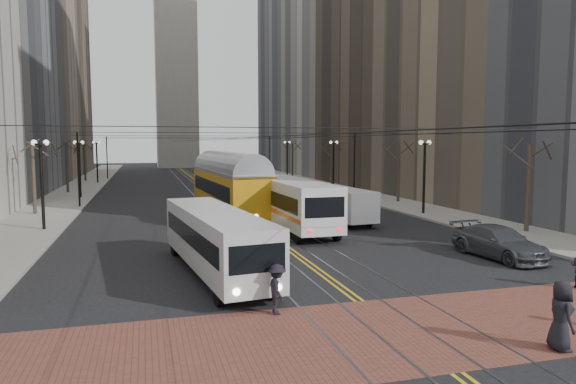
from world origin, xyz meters
TOP-DOWN VIEW (x-y plane):
  - ground at (0.00, 0.00)m, footprint 260.00×260.00m
  - sidewalk_left at (-15.00, 45.00)m, footprint 5.00×140.00m
  - sidewalk_right at (15.00, 45.00)m, footprint 5.00×140.00m
  - crosswalk_band at (0.00, -4.00)m, footprint 25.00×6.00m
  - streetcar_rails at (0.00, 45.00)m, footprint 4.80×130.00m
  - centre_lines at (0.00, 45.00)m, footprint 0.42×130.00m
  - building_left_far at (-25.50, 86.00)m, footprint 16.00×20.00m
  - building_right_mid at (25.50, 46.00)m, footprint 16.00×20.00m
  - building_right_midfar at (27.50, 66.00)m, footprint 20.00×20.00m
  - building_right_far at (25.50, 86.00)m, footprint 16.00×20.00m
  - clock_tower at (0.00, 102.00)m, footprint 12.00×12.00m
  - lamp_posts at (-0.00, 28.75)m, footprint 27.60×57.20m
  - street_trees at (0.00, 35.25)m, footprint 31.68×53.28m
  - trolley_wires at (0.00, 34.83)m, footprint 25.96×120.00m
  - transit_bus at (-4.47, 4.30)m, footprint 3.63×11.33m
  - streetcar at (-0.97, 22.64)m, footprint 3.96×16.23m
  - rear_bus at (1.92, 14.83)m, footprint 3.05×12.52m
  - cargo_van at (6.14, 15.46)m, footprint 2.63×5.74m
  - sedan_grey at (4.00, 23.21)m, footprint 1.69×4.02m
  - sedan_parked at (9.50, 3.65)m, footprint 2.68×5.57m
  - pedestrian_a at (3.57, -6.50)m, footprint 0.83×1.07m
  - pedestrian_d at (-3.21, -1.50)m, footprint 0.63×1.09m

SIDE VIEW (x-z plane):
  - ground at x=0.00m, z-range 0.00..0.00m
  - streetcar_rails at x=0.00m, z-range 0.00..0.01m
  - crosswalk_band at x=0.00m, z-range 0.00..0.01m
  - centre_lines at x=0.00m, z-range 0.01..0.01m
  - sidewalk_left at x=-15.00m, z-range 0.00..0.15m
  - sidewalk_right at x=15.00m, z-range 0.00..0.15m
  - sedan_grey at x=4.00m, z-range 0.00..1.36m
  - sedan_parked at x=9.50m, z-range 0.00..1.56m
  - pedestrian_d at x=-3.21m, z-range 0.01..1.69m
  - pedestrian_a at x=3.57m, z-range 0.01..1.96m
  - cargo_van at x=6.14m, z-range 0.00..2.47m
  - transit_bus at x=-4.47m, z-range 0.00..2.78m
  - rear_bus at x=1.92m, z-range 0.00..3.25m
  - streetcar at x=-0.97m, z-range 0.00..3.79m
  - street_trees at x=0.00m, z-range 0.00..5.60m
  - lamp_posts at x=0.00m, z-range 0.00..5.60m
  - trolley_wires at x=0.00m, z-range 0.47..7.07m
  - building_right_mid at x=25.50m, z-range 0.00..34.00m
  - building_left_far at x=-25.50m, z-range 0.00..40.00m
  - building_right_far at x=25.50m, z-range 0.00..40.00m
  - building_right_midfar at x=27.50m, z-range 0.00..52.00m
  - clock_tower at x=0.00m, z-range 2.96..68.96m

